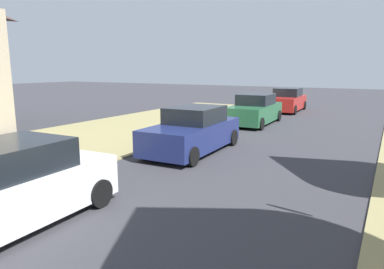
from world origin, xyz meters
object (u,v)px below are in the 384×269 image
(parked_sedan_white, at_px, (0,191))
(parked_sedan_red, at_px, (287,101))
(parked_sedan_green, at_px, (255,110))
(parked_sedan_navy, at_px, (193,131))

(parked_sedan_white, height_order, parked_sedan_red, same)
(parked_sedan_white, bearing_deg, parked_sedan_red, 90.77)
(parked_sedan_green, bearing_deg, parked_sedan_red, 90.12)
(parked_sedan_white, bearing_deg, parked_sedan_green, 91.08)
(parked_sedan_green, bearing_deg, parked_sedan_navy, -87.67)
(parked_sedan_navy, bearing_deg, parked_sedan_white, -90.19)
(parked_sedan_white, distance_m, parked_sedan_red, 20.50)
(parked_sedan_green, xyz_separation_m, parked_sedan_red, (-0.01, 6.47, 0.00))
(parked_sedan_white, height_order, parked_sedan_green, same)
(parked_sedan_red, bearing_deg, parked_sedan_white, -89.23)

